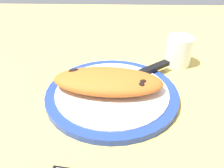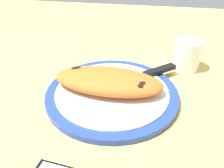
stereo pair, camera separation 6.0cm
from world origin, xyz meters
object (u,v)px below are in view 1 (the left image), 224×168
object	(u,v)px
plate	(112,94)
knife	(145,72)
water_glass	(179,52)
calzone	(108,81)
fork	(114,111)

from	to	relation	value
plate	knife	world-z (taller)	knife
plate	water_glass	size ratio (longest dim) A/B	3.77
water_glass	plate	bearing A→B (deg)	-137.67
calzone	fork	xyz separation A→B (cm)	(1.71, -8.67, -2.01)
calzone	water_glass	distance (cm)	25.63
calzone	knife	distance (cm)	12.34
calzone	water_glass	size ratio (longest dim) A/B	3.18
fork	knife	bearing A→B (deg)	63.89
calzone	fork	world-z (taller)	calzone
calzone	water_glass	bearing A→B (deg)	39.41
knife	water_glass	world-z (taller)	water_glass
plate	water_glass	xyz separation A→B (cm)	(18.78, 17.11, 2.85)
plate	water_glass	world-z (taller)	water_glass
plate	calzone	world-z (taller)	calzone
fork	knife	size ratio (longest dim) A/B	0.79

